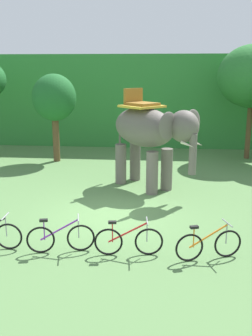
{
  "coord_description": "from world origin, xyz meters",
  "views": [
    {
      "loc": [
        1.59,
        -11.39,
        4.51
      ],
      "look_at": [
        0.4,
        1.0,
        1.3
      ],
      "focal_mm": 41.33,
      "sensor_mm": 36.0,
      "label": 1
    }
  ],
  "objects_px": {
    "elephant": "(150,132)",
    "tree_far_right": "(54,98)",
    "bike_orange": "(209,244)",
    "bike_red": "(129,241)",
    "bike_purple": "(61,238)"
  },
  "relations": [
    {
      "from": "elephant",
      "to": "tree_far_right",
      "type": "bearing_deg",
      "value": 139.2
    },
    {
      "from": "tree_far_right",
      "to": "bike_orange",
      "type": "distance_m",
      "value": 12.01
    },
    {
      "from": "tree_far_right",
      "to": "bike_orange",
      "type": "xyz_separation_m",
      "value": [
        6.43,
        -9.77,
        -2.72
      ]
    },
    {
      "from": "tree_far_right",
      "to": "elephant",
      "type": "bearing_deg",
      "value": -40.8
    },
    {
      "from": "elephant",
      "to": "bike_red",
      "type": "xyz_separation_m",
      "value": [
        -0.29,
        -5.62,
        -1.82
      ]
    },
    {
      "from": "elephant",
      "to": "bike_purple",
      "type": "xyz_separation_m",
      "value": [
        -2.01,
        -5.61,
        -1.82
      ]
    },
    {
      "from": "bike_purple",
      "to": "bike_red",
      "type": "xyz_separation_m",
      "value": [
        1.72,
        -0.01,
        0.0
      ]
    },
    {
      "from": "bike_red",
      "to": "elephant",
      "type": "bearing_deg",
      "value": 87.04
    },
    {
      "from": "bike_red",
      "to": "bike_orange",
      "type": "bearing_deg",
      "value": -0.8
    },
    {
      "from": "elephant",
      "to": "bike_purple",
      "type": "height_order",
      "value": "elephant"
    },
    {
      "from": "tree_far_right",
      "to": "bike_orange",
      "type": "height_order",
      "value": "tree_far_right"
    },
    {
      "from": "bike_orange",
      "to": "bike_red",
      "type": "bearing_deg",
      "value": 179.2
    },
    {
      "from": "bike_purple",
      "to": "bike_orange",
      "type": "distance_m",
      "value": 3.67
    },
    {
      "from": "bike_red",
      "to": "bike_orange",
      "type": "distance_m",
      "value": 1.95
    },
    {
      "from": "tree_far_right",
      "to": "elephant",
      "type": "relative_size",
      "value": 1.13
    }
  ]
}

